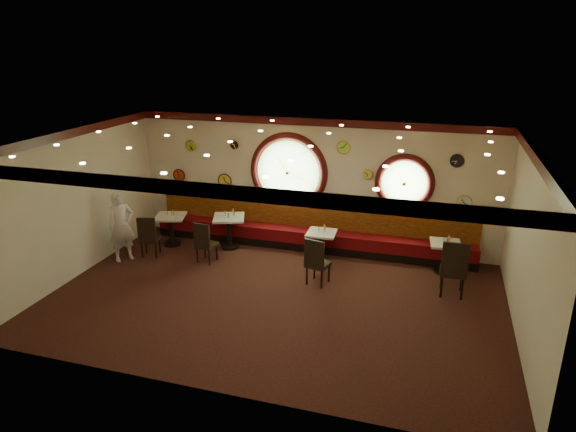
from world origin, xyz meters
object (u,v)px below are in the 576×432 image
at_px(condiment_c_salt, 319,229).
at_px(chair_b, 204,240).
at_px(condiment_a_salt, 167,213).
at_px(condiment_d_bottle, 449,239).
at_px(condiment_b_salt, 225,213).
at_px(chair_c, 316,259).
at_px(table_c, 321,243).
at_px(condiment_a_pepper, 171,214).
at_px(condiment_d_salt, 444,240).
at_px(condiment_c_pepper, 324,231).
at_px(table_d, 444,254).
at_px(chair_a, 148,234).
at_px(condiment_b_pepper, 228,216).
at_px(chair_d, 454,265).
at_px(condiment_c_bottle, 324,228).
at_px(table_a, 171,226).
at_px(table_b, 229,228).
at_px(condiment_b_bottle, 234,212).
at_px(condiment_a_bottle, 173,213).
at_px(condiment_d_pepper, 446,241).
at_px(waiter, 122,226).

bearing_deg(condiment_c_salt, chair_b, -159.30).
bearing_deg(condiment_a_salt, condiment_d_bottle, 2.28).
distance_m(chair_b, condiment_b_salt, 1.14).
xyz_separation_m(chair_c, condiment_b_salt, (-2.68, 1.46, 0.27)).
relative_size(table_c, condiment_a_pepper, 7.36).
distance_m(condiment_a_salt, condiment_d_salt, 6.67).
distance_m(condiment_c_salt, condiment_c_pepper, 0.14).
distance_m(table_d, chair_b, 5.43).
distance_m(chair_a, condiment_d_salt, 6.80).
xyz_separation_m(table_d, condiment_b_pepper, (-5.11, -0.12, 0.42)).
distance_m(chair_d, condiment_b_pepper, 5.38).
relative_size(condiment_c_pepper, condiment_c_bottle, 0.51).
height_order(table_a, chair_c, chair_c).
bearing_deg(chair_a, condiment_a_salt, 74.03).
distance_m(table_b, table_d, 5.13).
xyz_separation_m(chair_c, condiment_b_bottle, (-2.48, 1.52, 0.30)).
bearing_deg(condiment_d_salt, condiment_b_salt, -179.92).
height_order(table_c, condiment_a_salt, condiment_a_salt).
height_order(condiment_a_bottle, condiment_d_bottle, condiment_a_bottle).
relative_size(condiment_b_salt, condiment_d_bottle, 0.63).
relative_size(table_c, condiment_d_salt, 6.64).
xyz_separation_m(table_c, table_d, (2.76, 0.16, -0.00)).
height_order(table_d, condiment_d_pepper, condiment_d_pepper).
height_order(chair_b, condiment_a_bottle, chair_b).
bearing_deg(condiment_c_bottle, condiment_b_pepper, -179.62).
bearing_deg(chair_c, condiment_c_bottle, 109.03).
bearing_deg(condiment_d_salt, condiment_a_pepper, -177.27).
xyz_separation_m(chair_d, condiment_a_bottle, (-6.71, 0.90, 0.16)).
xyz_separation_m(condiment_c_pepper, waiter, (-4.52, -1.26, 0.07)).
relative_size(condiment_c_salt, condiment_d_pepper, 1.05).
xyz_separation_m(condiment_b_salt, condiment_a_pepper, (-1.32, -0.31, -0.04)).
height_order(table_a, condiment_c_bottle, condiment_c_bottle).
relative_size(chair_a, condiment_b_salt, 5.77).
height_order(condiment_d_salt, condiment_d_bottle, condiment_d_bottle).
bearing_deg(condiment_d_salt, condiment_b_bottle, 179.46).
xyz_separation_m(table_b, waiter, (-2.10, -1.39, 0.32)).
bearing_deg(chair_a, chair_b, -11.29).
distance_m(table_a, chair_d, 6.84).
bearing_deg(chair_c, table_a, 177.61).
xyz_separation_m(table_a, waiter, (-0.62, -1.14, 0.34)).
height_order(condiment_d_salt, condiment_b_bottle, condiment_b_bottle).
height_order(table_d, condiment_c_bottle, condiment_c_bottle).
height_order(chair_c, condiment_b_bottle, chair_c).
bearing_deg(condiment_d_bottle, table_d, -158.29).
bearing_deg(table_c, table_a, -178.13).
xyz_separation_m(table_c, condiment_d_pepper, (2.77, 0.17, 0.30)).
bearing_deg(condiment_b_bottle, chair_a, -144.08).
height_order(table_a, chair_b, chair_b).
distance_m(condiment_d_salt, condiment_a_pepper, 6.55).
distance_m(table_d, condiment_a_salt, 6.72).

